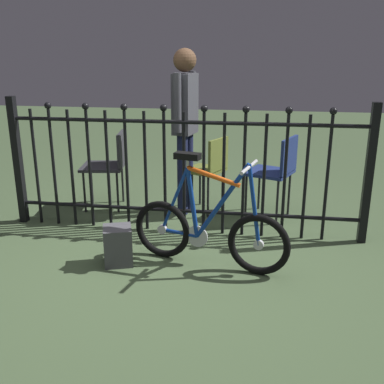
{
  "coord_description": "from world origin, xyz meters",
  "views": [
    {
      "loc": [
        0.72,
        -3.27,
        1.66
      ],
      "look_at": [
        0.16,
        0.21,
        0.55
      ],
      "focal_mm": 42.27,
      "sensor_mm": 36.0,
      "label": 1
    }
  ],
  "objects_px": {
    "chair_olive": "(210,166)",
    "display_crate": "(118,245)",
    "bicycle": "(208,230)",
    "chair_navy": "(277,168)",
    "chair_charcoal": "(110,161)",
    "person_visitor": "(185,117)"
  },
  "relations": [
    {
      "from": "chair_olive",
      "to": "display_crate",
      "type": "height_order",
      "value": "chair_olive"
    },
    {
      "from": "bicycle",
      "to": "chair_navy",
      "type": "xyz_separation_m",
      "value": [
        0.54,
        1.18,
        0.23
      ]
    },
    {
      "from": "bicycle",
      "to": "chair_navy",
      "type": "bearing_deg",
      "value": 65.39
    },
    {
      "from": "chair_charcoal",
      "to": "display_crate",
      "type": "distance_m",
      "value": 1.47
    },
    {
      "from": "bicycle",
      "to": "chair_olive",
      "type": "bearing_deg",
      "value": 96.53
    },
    {
      "from": "chair_navy",
      "to": "person_visitor",
      "type": "height_order",
      "value": "person_visitor"
    },
    {
      "from": "bicycle",
      "to": "person_visitor",
      "type": "distance_m",
      "value": 1.47
    },
    {
      "from": "chair_navy",
      "to": "bicycle",
      "type": "bearing_deg",
      "value": -114.61
    },
    {
      "from": "bicycle",
      "to": "chair_charcoal",
      "type": "height_order",
      "value": "bicycle"
    },
    {
      "from": "chair_charcoal",
      "to": "chair_navy",
      "type": "height_order",
      "value": "chair_navy"
    },
    {
      "from": "display_crate",
      "to": "chair_navy",
      "type": "bearing_deg",
      "value": 45.12
    },
    {
      "from": "chair_navy",
      "to": "display_crate",
      "type": "height_order",
      "value": "chair_navy"
    },
    {
      "from": "chair_olive",
      "to": "person_visitor",
      "type": "relative_size",
      "value": 0.48
    },
    {
      "from": "chair_olive",
      "to": "person_visitor",
      "type": "bearing_deg",
      "value": -175.44
    },
    {
      "from": "bicycle",
      "to": "chair_navy",
      "type": "relative_size",
      "value": 1.51
    },
    {
      "from": "bicycle",
      "to": "chair_navy",
      "type": "distance_m",
      "value": 1.32
    },
    {
      "from": "person_visitor",
      "to": "display_crate",
      "type": "relative_size",
      "value": 5.39
    },
    {
      "from": "person_visitor",
      "to": "display_crate",
      "type": "xyz_separation_m",
      "value": [
        -0.32,
        -1.31,
        -0.85
      ]
    },
    {
      "from": "bicycle",
      "to": "display_crate",
      "type": "relative_size",
      "value": 4.1
    },
    {
      "from": "chair_olive",
      "to": "chair_navy",
      "type": "distance_m",
      "value": 0.69
    },
    {
      "from": "bicycle",
      "to": "person_visitor",
      "type": "xyz_separation_m",
      "value": [
        -0.4,
        1.23,
        0.71
      ]
    },
    {
      "from": "chair_olive",
      "to": "person_visitor",
      "type": "distance_m",
      "value": 0.57
    }
  ]
}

